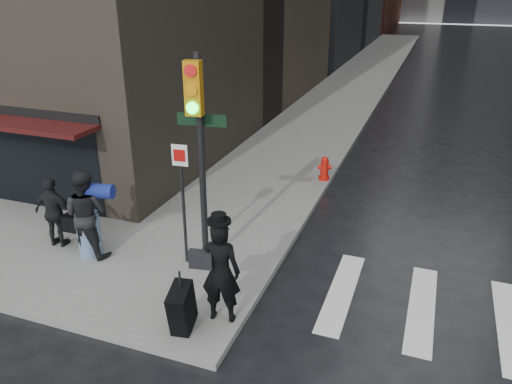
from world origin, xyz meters
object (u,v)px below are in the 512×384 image
man_overcoat (212,278)px  man_jeans (86,213)px  man_greycoat (55,213)px  fire_hydrant (324,169)px  traffic_light (197,137)px

man_overcoat → man_jeans: 3.88m
man_greycoat → fire_hydrant: 8.02m
man_greycoat → man_overcoat: bearing=159.2°
man_jeans → man_overcoat: bearing=159.8°
man_jeans → traffic_light: size_ratio=0.45×
traffic_light → fire_hydrant: traffic_light is taller
fire_hydrant → man_jeans: bearing=-122.0°
man_jeans → traffic_light: 3.30m
man_jeans → traffic_light: (2.65, 0.39, 1.93)m
traffic_light → man_overcoat: bearing=-64.2°
man_jeans → man_greycoat: man_jeans is taller
man_greycoat → fire_hydrant: bearing=-133.0°
traffic_light → fire_hydrant: size_ratio=6.04×
man_overcoat → fire_hydrant: man_overcoat is taller
man_overcoat → man_greycoat: size_ratio=1.29×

